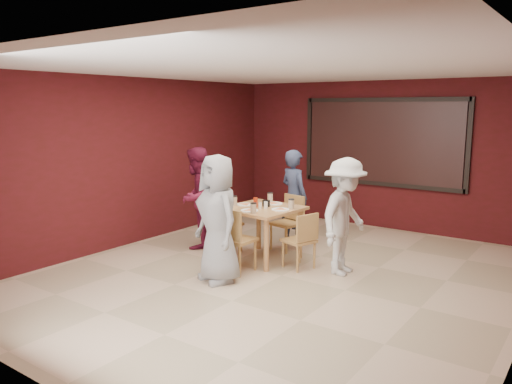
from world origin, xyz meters
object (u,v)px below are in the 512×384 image
Objects in this scene: chair_back at (289,219)px; diner_left at (197,198)px; chair_right at (302,238)px; diner_right at (345,217)px; chair_front at (234,236)px; diner_front at (218,219)px; chair_left at (221,221)px; dining_table at (262,214)px; diner_back at (294,197)px.

diner_left is at bearing -148.92° from chair_back.
chair_right is 0.69m from diner_right.
chair_front is 0.50m from diner_front.
diner_front is at bearing -52.36° from chair_left.
dining_table is 1.14m from diner_front.
diner_front reaches higher than chair_left.
dining_table is 0.66× the size of diner_left.
chair_front is at bearing 43.30° from diner_left.
chair_front is 1.87m from diner_back.
diner_right is at bearing -25.47° from chair_back.
chair_back is 1.89m from diner_front.
diner_right is (1.30, 0.12, 0.11)m from dining_table.
chair_front is at bearing 123.97° from diner_right.
diner_back is at bearing 126.09° from chair_right.
diner_right is (1.23, 1.25, -0.04)m from diner_front.
diner_back is 1.64m from diner_left.
diner_back is 0.96× the size of diner_left.
dining_table is at bearing 115.21° from diner_front.
chair_left is at bearing 149.26° from diner_front.
chair_left is (-0.77, 0.67, -0.01)m from chair_front.
diner_right is at bearing 75.22° from diner_left.
dining_table is 1.31m from diner_right.
diner_left reaches higher than diner_right.
dining_table reaches higher than chair_left.
diner_back is (-0.84, 1.15, 0.34)m from chair_right.
chair_right is at bearing -48.21° from chair_back.
chair_front is 1.01× the size of chair_left.
diner_left is at bearing 64.73° from diner_back.
chair_left is (-0.74, -0.08, -0.19)m from dining_table.
diner_right is (2.04, 0.20, 0.30)m from chair_left.
diner_left is at bearing 163.17° from diner_front.
chair_left is 2.07m from diner_right.
diner_right is at bearing 5.36° from dining_table.
diner_right reaches higher than chair_left.
chair_front is 0.55× the size of diner_front.
diner_right is (1.27, 0.87, 0.29)m from chair_front.
diner_left is at bearing -177.24° from dining_table.
chair_back is 0.96× the size of chair_left.
chair_left is at bearing 139.04° from chair_front.
chair_back is 0.55× the size of diner_back.
diner_front is 1.02× the size of diner_left.
diner_front reaches higher than chair_back.
chair_back is (-0.00, 1.48, -0.03)m from chair_front.
diner_front is at bearing 32.69° from diner_left.
diner_back is (-0.10, 1.09, 0.09)m from dining_table.
chair_back is at bearing 130.75° from diner_back.
dining_table is 1.25× the size of chair_back.
chair_front is at bearing 114.45° from diner_back.
diner_front reaches higher than chair_right.
diner_right is (2.58, 0.18, -0.02)m from diner_left.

